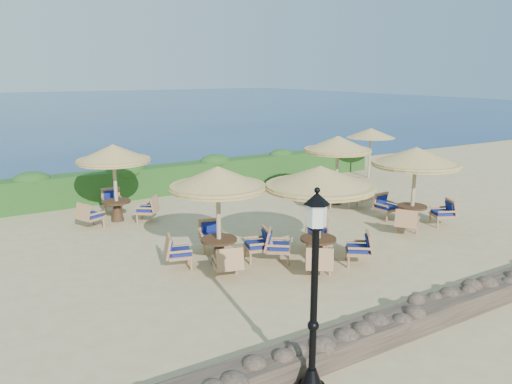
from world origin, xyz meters
name	(u,v)px	position (x,y,z in m)	size (l,w,h in m)	color
ground	(302,232)	(0.00, 0.00, 0.00)	(120.00, 120.00, 0.00)	tan
sea	(24,107)	(0.00, 70.00, 0.00)	(160.00, 160.00, 0.00)	navy
hedge	(205,175)	(0.00, 7.20, 0.60)	(18.00, 0.90, 1.20)	#1B4415
stone_wall	(472,298)	(0.00, -6.20, 0.22)	(15.00, 0.65, 0.44)	brown
lamp_post	(314,304)	(-4.80, -6.80, 1.55)	(0.44, 0.44, 3.31)	black
extra_parasol	(371,133)	(7.80, 5.20, 2.17)	(2.30, 2.30, 2.41)	tan
cafe_set_0	(218,201)	(-3.53, -1.08, 1.75)	(2.89, 2.89, 2.65)	tan
cafe_set_1	(320,196)	(-1.24, -2.39, 1.85)	(2.89, 2.89, 2.65)	tan
cafe_set_2	(415,170)	(3.46, -1.38, 1.92)	(2.85, 2.85, 2.65)	tan
cafe_set_3	(114,169)	(-4.72, 4.30, 1.82)	(2.76, 2.66, 2.65)	tan
cafe_set_4	(337,159)	(3.20, 2.17, 1.76)	(2.88, 2.88, 2.65)	tan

